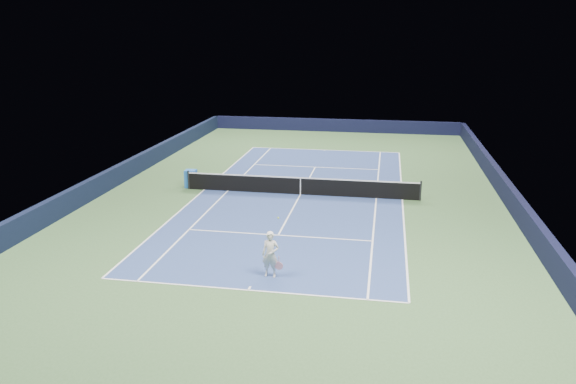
# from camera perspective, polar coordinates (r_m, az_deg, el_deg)

# --- Properties ---
(ground) EXTENTS (40.00, 40.00, 0.00)m
(ground) POSITION_cam_1_polar(r_m,az_deg,el_deg) (30.73, 1.27, -0.26)
(ground) COLOR #35562F
(ground) RESTS_ON ground
(wall_far) EXTENTS (22.00, 0.35, 1.10)m
(wall_far) POSITION_cam_1_polar(r_m,az_deg,el_deg) (49.83, 4.78, 6.76)
(wall_far) COLOR black
(wall_far) RESTS_ON ground
(wall_right) EXTENTS (0.35, 40.00, 1.10)m
(wall_right) POSITION_cam_1_polar(r_m,az_deg,el_deg) (30.92, 21.52, -0.26)
(wall_right) COLOR black
(wall_right) RESTS_ON ground
(wall_left) EXTENTS (0.35, 40.00, 1.10)m
(wall_left) POSITION_cam_1_polar(r_m,az_deg,el_deg) (33.89, -17.13, 1.55)
(wall_left) COLOR #101732
(wall_left) RESTS_ON ground
(court_surface) EXTENTS (10.97, 23.77, 0.01)m
(court_surface) POSITION_cam_1_polar(r_m,az_deg,el_deg) (30.73, 1.27, -0.25)
(court_surface) COLOR navy
(court_surface) RESTS_ON ground
(baseline_far) EXTENTS (10.97, 0.08, 0.00)m
(baseline_far) POSITION_cam_1_polar(r_m,az_deg,el_deg) (42.16, 3.74, 4.29)
(baseline_far) COLOR white
(baseline_far) RESTS_ON ground
(baseline_near) EXTENTS (10.97, 0.08, 0.00)m
(baseline_near) POSITION_cam_1_polar(r_m,az_deg,el_deg) (19.83, -4.05, -9.91)
(baseline_near) COLOR white
(baseline_near) RESTS_ON ground
(sideline_doubles_right) EXTENTS (0.08, 23.77, 0.00)m
(sideline_doubles_right) POSITION_cam_1_polar(r_m,az_deg,el_deg) (30.42, 11.54, -0.75)
(sideline_doubles_right) COLOR white
(sideline_doubles_right) RESTS_ON ground
(sideline_doubles_left) EXTENTS (0.08, 23.77, 0.00)m
(sideline_doubles_left) POSITION_cam_1_polar(r_m,az_deg,el_deg) (31.98, -8.49, 0.25)
(sideline_doubles_left) COLOR white
(sideline_doubles_left) RESTS_ON ground
(sideline_singles_right) EXTENTS (0.08, 23.77, 0.00)m
(sideline_singles_right) POSITION_cam_1_polar(r_m,az_deg,el_deg) (30.41, 8.96, -0.62)
(sideline_singles_right) COLOR white
(sideline_singles_right) RESTS_ON ground
(sideline_singles_left) EXTENTS (0.08, 23.77, 0.00)m
(sideline_singles_left) POSITION_cam_1_polar(r_m,az_deg,el_deg) (31.58, -6.13, 0.13)
(sideline_singles_left) COLOR white
(sideline_singles_left) RESTS_ON ground
(service_line_far) EXTENTS (8.23, 0.08, 0.00)m
(service_line_far) POSITION_cam_1_polar(r_m,az_deg,el_deg) (36.85, 2.79, 2.55)
(service_line_far) COLOR white
(service_line_far) RESTS_ON ground
(service_line_near) EXTENTS (8.23, 0.08, 0.00)m
(service_line_near) POSITION_cam_1_polar(r_m,az_deg,el_deg) (24.75, -1.00, -4.40)
(service_line_near) COLOR white
(service_line_near) RESTS_ON ground
(center_service_line) EXTENTS (0.08, 12.80, 0.00)m
(center_service_line) POSITION_cam_1_polar(r_m,az_deg,el_deg) (30.73, 1.27, -0.24)
(center_service_line) COLOR white
(center_service_line) RESTS_ON ground
(center_mark_far) EXTENTS (0.08, 0.30, 0.00)m
(center_mark_far) POSITION_cam_1_polar(r_m,az_deg,el_deg) (42.01, 3.72, 4.25)
(center_mark_far) COLOR white
(center_mark_far) RESTS_ON ground
(center_mark_near) EXTENTS (0.08, 0.30, 0.00)m
(center_mark_near) POSITION_cam_1_polar(r_m,az_deg,el_deg) (19.96, -3.95, -9.73)
(center_mark_near) COLOR white
(center_mark_near) RESTS_ON ground
(tennis_net) EXTENTS (12.90, 0.10, 1.07)m
(tennis_net) POSITION_cam_1_polar(r_m,az_deg,el_deg) (30.59, 1.28, 0.65)
(tennis_net) COLOR black
(tennis_net) RESTS_ON ground
(sponsor_cube) EXTENTS (0.63, 0.57, 1.01)m
(sponsor_cube) POSITION_cam_1_polar(r_m,az_deg,el_deg) (32.50, -9.83, 1.35)
(sponsor_cube) COLOR blue
(sponsor_cube) RESTS_ON ground
(tennis_player) EXTENTS (0.80, 1.25, 1.97)m
(tennis_player) POSITION_cam_1_polar(r_m,az_deg,el_deg) (20.49, -1.78, -6.35)
(tennis_player) COLOR silver
(tennis_player) RESTS_ON ground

